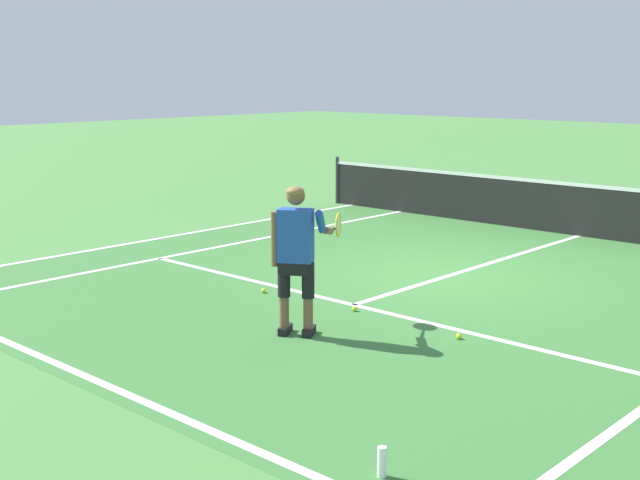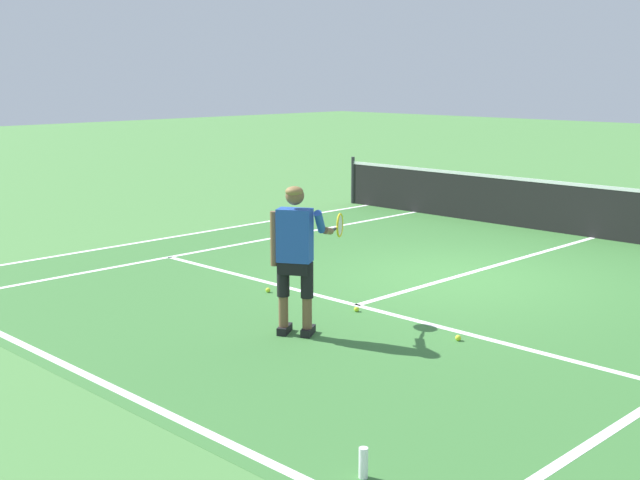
# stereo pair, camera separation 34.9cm
# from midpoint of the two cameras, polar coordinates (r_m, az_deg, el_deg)

# --- Properties ---
(ground_plane) EXTENTS (80.00, 80.00, 0.00)m
(ground_plane) POSITION_cam_midpoint_polar(r_m,az_deg,el_deg) (12.50, 10.02, -2.50)
(ground_plane) COLOR #477F3D
(court_inner_surface) EXTENTS (10.98, 10.57, 0.00)m
(court_inner_surface) POSITION_cam_midpoint_polar(r_m,az_deg,el_deg) (11.82, 7.64, -3.21)
(court_inner_surface) COLOR #387033
(court_inner_surface) RESTS_ON ground
(line_baseline) EXTENTS (10.98, 0.10, 0.01)m
(line_baseline) POSITION_cam_midpoint_polar(r_m,az_deg,el_deg) (8.51, -13.85, -9.21)
(line_baseline) COLOR white
(line_baseline) RESTS_ON ground
(line_service) EXTENTS (8.23, 0.10, 0.01)m
(line_service) POSITION_cam_midpoint_polar(r_m,az_deg,el_deg) (10.83, 3.41, -4.45)
(line_service) COLOR white
(line_service) RESTS_ON ground
(line_centre_service) EXTENTS (0.10, 6.40, 0.01)m
(line_centre_service) POSITION_cam_midpoint_polar(r_m,az_deg,el_deg) (13.34, 12.55, -1.71)
(line_centre_service) COLOR white
(line_centre_service) RESTS_ON ground
(line_singles_left) EXTENTS (0.10, 10.17, 0.01)m
(line_singles_left) POSITION_cam_midpoint_polar(r_m,az_deg,el_deg) (14.60, -5.32, -0.38)
(line_singles_left) COLOR white
(line_singles_left) RESTS_ON ground
(line_doubles_left) EXTENTS (0.10, 10.17, 0.01)m
(line_doubles_left) POSITION_cam_midpoint_polar(r_m,az_deg,el_deg) (15.66, -8.56, 0.33)
(line_doubles_left) COLOR white
(line_doubles_left) RESTS_ON ground
(tennis_net) EXTENTS (11.96, 0.08, 1.07)m
(tennis_net) POSITION_cam_midpoint_polar(r_m,az_deg,el_deg) (16.01, 18.77, 1.89)
(tennis_net) COLOR #333338
(tennis_net) RESTS_ON ground
(tennis_player) EXTENTS (0.55, 1.22, 1.71)m
(tennis_player) POSITION_cam_midpoint_polar(r_m,az_deg,el_deg) (9.40, -0.57, -0.67)
(tennis_player) COLOR black
(tennis_player) RESTS_ON ground
(tennis_ball_near_feet) EXTENTS (0.07, 0.07, 0.07)m
(tennis_ball_near_feet) POSITION_cam_midpoint_polar(r_m,az_deg,el_deg) (10.55, 3.45, -4.72)
(tennis_ball_near_feet) COLOR #CCE02D
(tennis_ball_near_feet) RESTS_ON ground
(tennis_ball_by_baseline) EXTENTS (0.07, 0.07, 0.07)m
(tennis_ball_by_baseline) POSITION_cam_midpoint_polar(r_m,az_deg,el_deg) (11.45, -2.68, -3.43)
(tennis_ball_by_baseline) COLOR #CCE02D
(tennis_ball_by_baseline) RESTS_ON ground
(tennis_ball_mid_court) EXTENTS (0.07, 0.07, 0.07)m
(tennis_ball_mid_court) POSITION_cam_midpoint_polar(r_m,az_deg,el_deg) (9.57, 10.41, -6.57)
(tennis_ball_mid_court) COLOR #CCE02D
(tennis_ball_mid_court) RESTS_ON ground
(water_bottle) EXTENTS (0.07, 0.07, 0.24)m
(water_bottle) POSITION_cam_midpoint_polar(r_m,az_deg,el_deg) (6.39, 4.58, -14.88)
(water_bottle) COLOR white
(water_bottle) RESTS_ON ground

